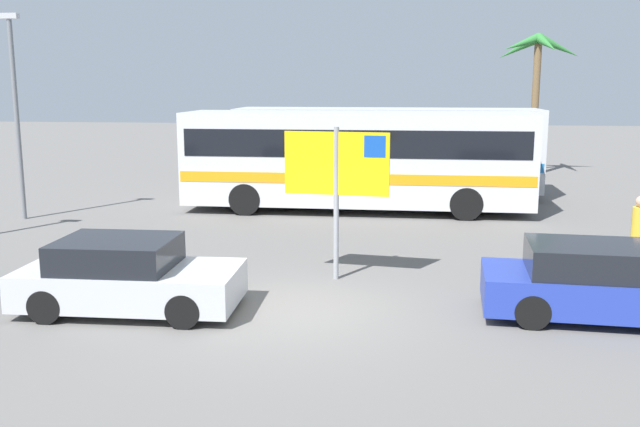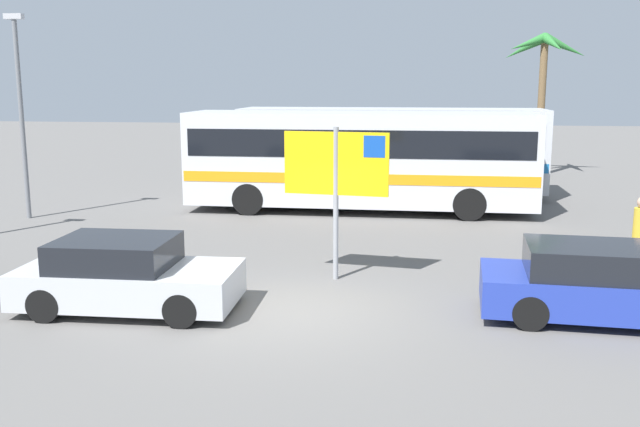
{
  "view_description": "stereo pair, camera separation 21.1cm",
  "coord_description": "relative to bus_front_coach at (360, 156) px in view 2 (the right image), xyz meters",
  "views": [
    {
      "loc": [
        2.0,
        -11.85,
        4.06
      ],
      "look_at": [
        0.17,
        2.87,
        1.3
      ],
      "focal_mm": 39.19,
      "sensor_mm": 36.0,
      "label": 1
    },
    {
      "loc": [
        2.2,
        -11.82,
        4.06
      ],
      "look_at": [
        0.17,
        2.87,
        1.3
      ],
      "focal_mm": 39.19,
      "sensor_mm": 36.0,
      "label": 2
    }
  ],
  "objects": [
    {
      "name": "palm_tree_seaside",
      "position": [
        7.14,
        9.79,
        3.23
      ],
      "size": [
        3.65,
        3.84,
        6.23
      ],
      "color": "brown",
      "rests_on": "ground"
    },
    {
      "name": "car_silver",
      "position": [
        -3.38,
        -10.66,
        -1.15
      ],
      "size": [
        3.96,
        1.91,
        1.32
      ],
      "rotation": [
        0.0,
        0.0,
        0.02
      ],
      "color": "#B7BABF",
      "rests_on": "ground"
    },
    {
      "name": "bus_rear_coach",
      "position": [
        0.83,
        3.47,
        0.0
      ],
      "size": [
        10.98,
        2.7,
        3.17
      ],
      "color": "silver",
      "rests_on": "ground"
    },
    {
      "name": "lamp_post_left_side",
      "position": [
        -9.97,
        -2.64,
        1.57
      ],
      "size": [
        0.56,
        0.2,
        6.08
      ],
      "color": "slate",
      "rests_on": "ground"
    },
    {
      "name": "bus_front_coach",
      "position": [
        0.0,
        0.0,
        0.0
      ],
      "size": [
        10.98,
        2.7,
        3.17
      ],
      "color": "silver",
      "rests_on": "ground"
    },
    {
      "name": "ferry_sign",
      "position": [
        0.21,
        -8.14,
        0.54
      ],
      "size": [
        2.19,
        0.34,
        3.2
      ],
      "rotation": [
        0.0,
        0.0,
        -0.13
      ],
      "color": "gray",
      "rests_on": "ground"
    },
    {
      "name": "ground",
      "position": [
        -0.42,
        -10.47,
        -1.78
      ],
      "size": [
        120.0,
        120.0,
        0.0
      ],
      "primitive_type": "plane",
      "color": "#605E5B"
    },
    {
      "name": "car_blue",
      "position": [
        5.02,
        -10.07,
        -1.15
      ],
      "size": [
        4.29,
        1.99,
        1.32
      ],
      "rotation": [
        0.0,
        0.0,
        -0.06
      ],
      "color": "#23389E",
      "rests_on": "ground"
    }
  ]
}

